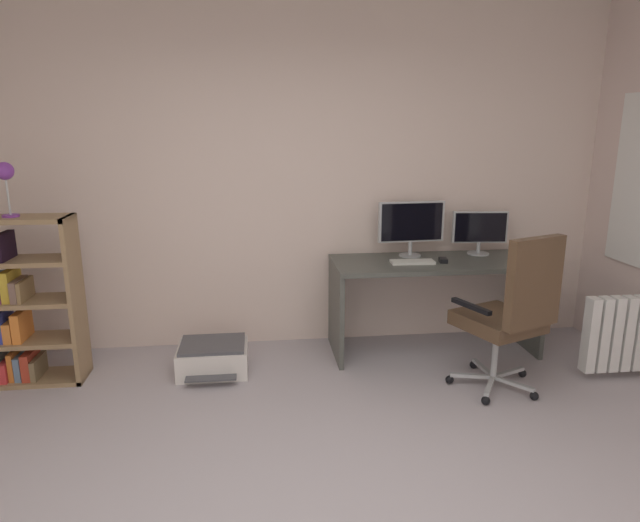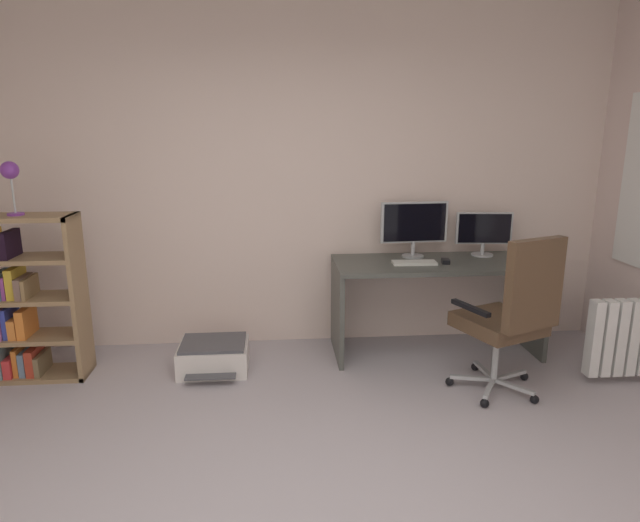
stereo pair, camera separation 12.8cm
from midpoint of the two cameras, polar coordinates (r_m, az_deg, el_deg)
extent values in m
cube|color=beige|center=(4.52, -2.74, 8.70)|extent=(5.31, 0.10, 2.79)
cube|color=#4C4E48|center=(4.44, 12.97, -0.28)|extent=(1.63, 0.65, 0.04)
cube|color=#4C4E48|center=(4.38, 2.66, -5.33)|extent=(0.04, 0.63, 0.72)
cube|color=#4C4E48|center=(4.84, 21.77, -4.44)|extent=(0.04, 0.63, 0.72)
cylinder|color=#B2B5B7|center=(4.56, 10.44, 0.52)|extent=(0.18, 0.18, 0.01)
cylinder|color=#B2B5B7|center=(4.55, 10.48, 1.34)|extent=(0.03, 0.03, 0.12)
cube|color=#B7BABC|center=(4.51, 10.60, 4.01)|extent=(0.55, 0.07, 0.33)
cube|color=black|center=(4.49, 10.68, 3.96)|extent=(0.51, 0.04, 0.30)
cylinder|color=#B2B5B7|center=(4.75, 17.30, 0.64)|extent=(0.18, 0.18, 0.01)
cylinder|color=#B2B5B7|center=(4.74, 17.35, 1.30)|extent=(0.03, 0.03, 0.10)
cube|color=#B7BABC|center=(4.70, 17.49, 3.31)|extent=(0.46, 0.08, 0.26)
cube|color=black|center=(4.68, 17.56, 3.26)|extent=(0.42, 0.05, 0.24)
cube|color=silver|center=(4.32, 10.66, -0.18)|extent=(0.34, 0.14, 0.02)
cube|color=black|center=(4.39, 13.79, -0.02)|extent=(0.08, 0.11, 0.03)
cube|color=#B7BABC|center=(4.23, 20.00, -11.16)|extent=(0.29, 0.14, 0.02)
sphere|color=black|center=(4.35, 21.35, -11.16)|extent=(0.06, 0.06, 0.06)
cube|color=#B7BABC|center=(4.25, 17.61, -10.84)|extent=(0.05, 0.30, 0.02)
sphere|color=black|center=(4.39, 16.71, -10.54)|extent=(0.06, 0.06, 0.06)
cube|color=#B7BABC|center=(4.11, 16.42, -11.64)|extent=(0.30, 0.10, 0.02)
sphere|color=black|center=(4.11, 14.26, -12.11)|extent=(0.06, 0.06, 0.06)
cube|color=#B7BABC|center=(3.99, 18.17, -12.52)|extent=(0.19, 0.27, 0.02)
sphere|color=black|center=(3.88, 17.74, -13.97)|extent=(0.06, 0.06, 0.06)
cube|color=#B7BABC|center=(4.07, 20.44, -12.19)|extent=(0.22, 0.25, 0.02)
sphere|color=black|center=(4.04, 22.36, -13.23)|extent=(0.06, 0.06, 0.06)
cylinder|color=#B7BABC|center=(4.06, 18.73, -9.30)|extent=(0.04, 0.04, 0.37)
cube|color=brown|center=(3.97, 18.99, -6.17)|extent=(0.62, 0.63, 0.10)
cube|color=brown|center=(3.70, 22.40, -2.34)|extent=(0.43, 0.23, 0.59)
cube|color=black|center=(3.75, 16.38, -4.72)|extent=(0.16, 0.33, 0.03)
cube|color=black|center=(4.11, 21.69, -3.54)|extent=(0.16, 0.33, 0.03)
cube|color=#987751|center=(4.29, -23.01, -3.49)|extent=(0.03, 0.30, 1.20)
cube|color=#987751|center=(4.28, -28.06, 4.03)|extent=(0.71, 0.30, 0.03)
cube|color=#987751|center=(4.60, -26.40, -10.49)|extent=(0.71, 0.30, 0.03)
cube|color=#987751|center=(4.49, -26.79, -7.06)|extent=(0.64, 0.30, 0.03)
cube|color=#987751|center=(4.41, -27.20, -3.49)|extent=(0.64, 0.30, 0.03)
cube|color=#987751|center=(4.34, -27.62, 0.22)|extent=(0.64, 0.30, 0.03)
cube|color=black|center=(4.66, -29.69, -9.32)|extent=(0.03, 0.28, 0.15)
cube|color=gray|center=(4.64, -29.30, -8.90)|extent=(0.04, 0.25, 0.23)
cube|color=red|center=(4.64, -28.60, -9.37)|extent=(0.05, 0.26, 0.14)
cube|color=orange|center=(4.61, -28.03, -9.01)|extent=(0.04, 0.23, 0.21)
cube|color=slate|center=(4.59, -27.53, -9.25)|extent=(0.04, 0.22, 0.18)
cube|color=#B93B27|center=(4.57, -26.85, -9.15)|extent=(0.06, 0.24, 0.20)
cube|color=#786344|center=(4.55, -26.24, -9.47)|extent=(0.04, 0.25, 0.15)
cube|color=#A1588B|center=(4.54, -29.31, -5.58)|extent=(0.04, 0.26, 0.20)
cube|color=#3743B0|center=(4.52, -28.87, -5.48)|extent=(0.03, 0.23, 0.22)
cube|color=orange|center=(4.50, -28.29, -6.01)|extent=(0.06, 0.23, 0.14)
cube|color=orange|center=(4.47, -27.57, -5.61)|extent=(0.06, 0.24, 0.21)
cube|color=#63869E|center=(4.45, -29.54, -2.12)|extent=(0.06, 0.24, 0.19)
cube|color=#964293|center=(4.44, -28.94, -2.26)|extent=(0.02, 0.22, 0.16)
cube|color=gold|center=(4.42, -28.42, -1.91)|extent=(0.05, 0.24, 0.22)
cube|color=#7B5E51|center=(4.39, -27.78, -2.38)|extent=(0.04, 0.24, 0.15)
cube|color=olive|center=(4.38, -27.28, -2.40)|extent=(0.03, 0.25, 0.14)
cube|color=#8A4889|center=(4.37, -29.45, 1.37)|extent=(0.04, 0.23, 0.16)
cube|color=black|center=(4.34, -28.89, 1.57)|extent=(0.05, 0.24, 0.19)
cylinder|color=purple|center=(4.29, -28.43, 4.32)|extent=(0.11, 0.11, 0.02)
cylinder|color=silver|center=(4.28, -28.64, 6.13)|extent=(0.01, 0.01, 0.26)
sphere|color=purple|center=(4.26, -28.92, 8.31)|extent=(0.12, 0.12, 0.12)
cube|color=silver|center=(4.26, -10.16, -9.85)|extent=(0.51, 0.41, 0.20)
cube|color=#4C4C51|center=(4.22, -10.23, -8.43)|extent=(0.47, 0.38, 0.02)
cube|color=#4C4C51|center=(4.06, -10.45, -11.76)|extent=(0.36, 0.10, 0.01)
cube|color=white|center=(4.39, 27.43, -7.20)|extent=(0.07, 0.10, 0.56)
cube|color=white|center=(4.44, 28.45, -7.10)|extent=(0.07, 0.10, 0.56)
cube|color=white|center=(4.49, 29.45, -6.99)|extent=(0.07, 0.10, 0.56)
cube|color=white|center=(4.54, 30.42, -6.89)|extent=(0.07, 0.10, 0.56)
camera|label=1|loc=(0.06, -89.07, 0.23)|focal=30.65mm
camera|label=2|loc=(0.06, 90.93, -0.23)|focal=30.65mm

